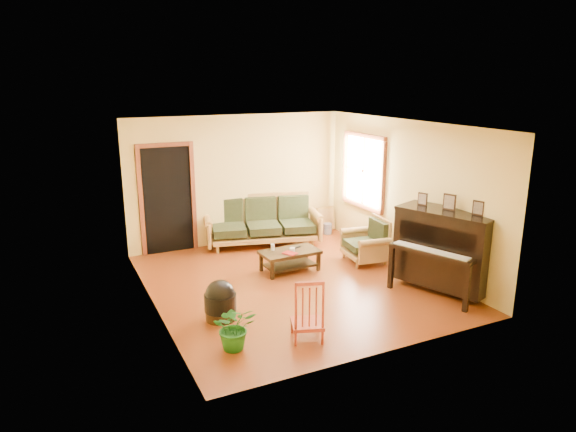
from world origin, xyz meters
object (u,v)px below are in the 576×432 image
sofa (263,221)px  armchair (365,240)px  piano (444,251)px  red_chair (307,308)px  ceramic_crock (327,229)px  potted_plant (235,327)px  footstool (220,305)px  coffee_table (290,261)px

sofa → armchair: size_ratio=2.80×
piano → red_chair: size_ratio=1.73×
ceramic_crock → potted_plant: bearing=-132.9°
sofa → ceramic_crock: size_ratio=9.80×
armchair → sofa: bearing=134.0°
sofa → red_chair: size_ratio=2.67×
piano → potted_plant: 3.64m
armchair → footstool: 3.35m
sofa → potted_plant: sofa is taller
red_chair → ceramic_crock: size_ratio=3.68×
armchair → footstool: (-3.15, -1.11, -0.19)m
sofa → potted_plant: size_ratio=3.85×
coffee_table → red_chair: (-0.86, -2.29, 0.25)m
footstool → potted_plant: size_ratio=0.76×
piano → footstool: piano is taller
red_chair → footstool: bearing=148.0°
sofa → coffee_table: size_ratio=2.26×
sofa → footstool: bearing=-109.3°
piano → armchair: bearing=81.7°
coffee_table → red_chair: 2.46m
piano → red_chair: piano is taller
footstool → red_chair: (0.84, -1.02, 0.21)m
armchair → red_chair: (-2.32, -2.13, 0.02)m
piano → coffee_table: bearing=114.3°
red_chair → ceramic_crock: bearing=75.6°
footstool → red_chair: bearing=-50.8°
armchair → red_chair: size_ratio=0.95×
coffee_table → red_chair: red_chair is taller
coffee_table → ceramic_crock: bearing=43.7°
armchair → footstool: armchair is taller
piano → ceramic_crock: piano is taller
armchair → potted_plant: (-3.25, -1.97, -0.11)m
sofa → red_chair: bearing=-90.8°
coffee_table → ceramic_crock: 2.36m
coffee_table → potted_plant: potted_plant is taller
sofa → coffee_table: sofa is taller
piano → potted_plant: size_ratio=2.50×
sofa → piano: bearing=-49.7°
coffee_table → armchair: bearing=-6.5°
piano → potted_plant: bearing=164.3°
red_chair → ceramic_crock: red_chair is taller
coffee_table → potted_plant: (-1.80, -2.13, 0.11)m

